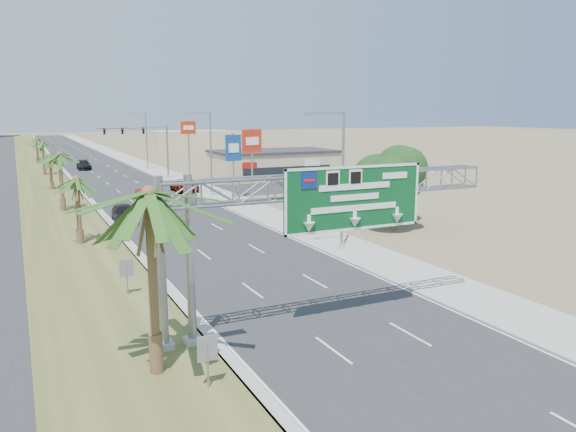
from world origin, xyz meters
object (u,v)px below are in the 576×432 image
(pole_sign_red_near, at_px, (252,145))
(pole_sign_blue, at_px, (233,150))
(store_building, at_px, (274,165))
(car_right_lane, at_px, (185,186))
(pole_sign_red_far, at_px, (188,133))
(sign_gantry, at_px, (320,198))
(car_left_lane, at_px, (124,213))
(car_far, at_px, (84,165))
(palm_near, at_px, (149,196))
(signal_mast, at_px, (154,147))
(car_mid_lane, at_px, (144,195))

(pole_sign_red_near, distance_m, pole_sign_blue, 6.06)
(store_building, distance_m, car_right_lane, 18.89)
(pole_sign_red_far, bearing_deg, pole_sign_red_near, -90.00)
(sign_gantry, bearing_deg, pole_sign_red_near, 72.99)
(store_building, xyz_separation_m, car_left_lane, (-26.89, -26.13, -1.17))
(car_far, bearing_deg, palm_near, -93.56)
(palm_near, height_order, pole_sign_red_near, pole_sign_red_near)
(pole_sign_red_near, relative_size, pole_sign_red_far, 0.94)
(signal_mast, relative_size, pole_sign_blue, 1.35)
(car_far, bearing_deg, signal_mast, -67.83)
(pole_sign_blue, height_order, pole_sign_red_far, pole_sign_red_far)
(sign_gantry, xyz_separation_m, store_building, (23.06, 56.07, -4.06))
(car_far, relative_size, pole_sign_blue, 0.72)
(store_building, relative_size, pole_sign_blue, 2.37)
(car_right_lane, bearing_deg, car_left_lane, -121.89)
(car_far, relative_size, pole_sign_red_near, 0.66)
(palm_near, distance_m, pole_sign_blue, 44.75)
(sign_gantry, xyz_separation_m, palm_near, (-8.14, -1.93, 0.87))
(car_mid_lane, xyz_separation_m, pole_sign_blue, (9.88, -2.75, 4.93))
(car_mid_lane, relative_size, car_right_lane, 0.73)
(palm_near, bearing_deg, signal_mast, 77.34)
(car_mid_lane, height_order, pole_sign_red_near, pole_sign_red_near)
(palm_near, distance_m, car_left_lane, 32.74)
(palm_near, distance_m, pole_sign_red_near, 39.28)
(car_right_lane, bearing_deg, pole_sign_red_far, 69.95)
(store_building, relative_size, car_far, 3.27)
(store_building, relative_size, pole_sign_red_far, 2.03)
(store_building, bearing_deg, car_mid_lane, -147.55)
(car_right_lane, xyz_separation_m, pole_sign_red_far, (3.50, 9.83, 6.25))
(car_mid_lane, distance_m, pole_sign_red_far, 19.11)
(car_right_lane, height_order, pole_sign_red_near, pole_sign_red_near)
(car_left_lane, height_order, car_far, car_left_lane)
(signal_mast, relative_size, car_left_lane, 2.12)
(pole_sign_blue, bearing_deg, car_far, 105.32)
(car_mid_lane, bearing_deg, pole_sign_blue, -11.78)
(store_building, distance_m, pole_sign_red_far, 13.96)
(signal_mast, xyz_separation_m, store_building, (16.83, -5.97, -2.85))
(palm_near, height_order, car_mid_lane, palm_near)
(store_building, relative_size, car_mid_lane, 4.39)
(palm_near, height_order, car_right_lane, palm_near)
(signal_mast, height_order, car_far, signal_mast)
(car_mid_lane, height_order, car_right_lane, car_right_lane)
(car_left_lane, distance_m, pole_sign_blue, 17.30)
(car_right_lane, height_order, car_far, car_far)
(signal_mast, xyz_separation_m, pole_sign_blue, (3.97, -23.18, 0.76))
(palm_near, relative_size, store_building, 0.46)
(sign_gantry, relative_size, palm_near, 2.01)
(sign_gantry, bearing_deg, car_right_lane, 82.04)
(car_left_lane, xyz_separation_m, car_far, (2.12, 52.41, -0.03))
(car_mid_lane, relative_size, pole_sign_red_far, 0.46)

